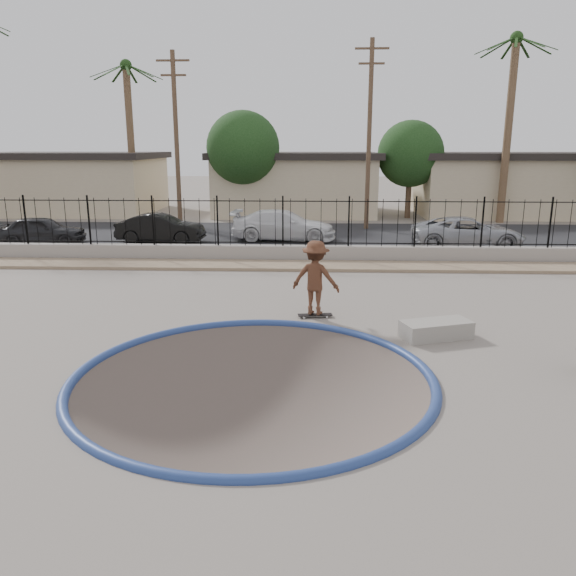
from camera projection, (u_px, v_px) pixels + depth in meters
The scene contains 23 objects.
ground at pixel (285, 278), 23.62m from camera, with size 120.00×120.00×2.20m, color #6E665C.
bowl_pit at pixel (253, 378), 10.76m from camera, with size 6.84×6.84×1.80m, color #50453D, non-canonical shape.
coping_ring at pixel (253, 378), 10.76m from camera, with size 7.04×7.04×0.20m, color navy.
rock_strip at pixel (281, 265), 20.62m from camera, with size 42.00×1.60×0.11m, color tan.
retaining_wall at pixel (283, 253), 21.63m from camera, with size 42.00×0.45×0.60m, color gray.
fence at pixel (283, 222), 21.33m from camera, with size 40.00×0.04×1.80m.
street at pixel (290, 234), 28.18m from camera, with size 90.00×8.00×0.04m, color black.
house_west at pixel (72, 182), 37.51m from camera, with size 11.60×8.60×3.90m.
house_center at pixel (295, 182), 36.90m from camera, with size 10.60×8.60×3.90m.
house_east at pixel (511, 183), 36.33m from camera, with size 12.60×8.60×3.90m.
palm_mid at pixel (128, 105), 33.73m from camera, with size 2.30×2.30×9.30m.
palm_right at pixel (512, 89), 30.73m from camera, with size 2.30×2.30×10.30m.
utility_pole_left at pixel (176, 138), 29.21m from camera, with size 1.70×0.24×9.00m.
utility_pole_mid at pixel (369, 133), 28.74m from camera, with size 1.70×0.24×9.50m.
street_tree_left at pixel (243, 148), 33.09m from camera, with size 4.32×4.32×6.36m.
street_tree_mid at pixel (410, 154), 33.73m from camera, with size 3.96×3.96×5.83m.
skater at pixel (316, 282), 14.35m from camera, with size 1.23×0.71×1.91m, color brown.
skateboard at pixel (315, 315), 14.57m from camera, with size 0.91×0.34×0.08m.
concrete_ledge at pixel (436, 330), 12.97m from camera, with size 1.60×0.70×0.40m, color gray.
car_a at pixel (42, 230), 24.98m from camera, with size 1.49×3.71×1.26m, color black.
car_b at pixel (161, 228), 25.53m from camera, with size 1.37×3.92×1.29m, color black.
car_c at pixel (284, 225), 26.08m from camera, with size 1.96×4.81×1.40m, color silver.
car_d at pixel (468, 232), 24.21m from camera, with size 2.18×4.74×1.32m, color #9EA0A7.
Camera 1 is at (1.09, -10.96, 4.33)m, focal length 35.00 mm.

